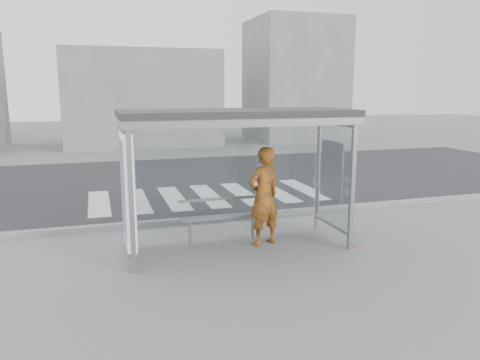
% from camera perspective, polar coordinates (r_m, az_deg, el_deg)
% --- Properties ---
extents(ground, '(80.00, 80.00, 0.00)m').
position_cam_1_polar(ground, '(9.04, -0.26, -8.26)').
color(ground, slate).
rests_on(ground, ground).
extents(road, '(30.00, 10.00, 0.01)m').
position_cam_1_polar(road, '(15.65, -7.74, -0.07)').
color(road, '#272729').
rests_on(road, ground).
extents(curb, '(30.00, 0.18, 0.12)m').
position_cam_1_polar(curb, '(10.82, -3.28, -4.69)').
color(curb, gray).
rests_on(curb, ground).
extents(crosswalk, '(6.55, 3.00, 0.00)m').
position_cam_1_polar(crosswalk, '(13.35, -3.84, -1.93)').
color(crosswalk, silver).
rests_on(crosswalk, ground).
extents(bus_shelter, '(4.25, 1.65, 2.62)m').
position_cam_1_polar(bus_shelter, '(8.55, -2.77, 4.29)').
color(bus_shelter, gray).
rests_on(bus_shelter, ground).
extents(building_center, '(8.00, 5.00, 5.00)m').
position_cam_1_polar(building_center, '(26.29, -11.94, 9.71)').
color(building_center, slate).
rests_on(building_center, ground).
extents(building_right, '(5.00, 5.00, 7.00)m').
position_cam_1_polar(building_right, '(28.58, 6.65, 11.96)').
color(building_right, slate).
rests_on(building_right, ground).
extents(person, '(0.81, 0.67, 1.92)m').
position_cam_1_polar(person, '(9.00, 2.93, -1.99)').
color(person, orange).
rests_on(person, ground).
extents(bench, '(1.65, 0.31, 0.85)m').
position_cam_1_polar(bench, '(9.30, -2.26, -4.43)').
color(bench, slate).
rests_on(bench, ground).
extents(soda_can, '(0.13, 0.11, 0.07)m').
position_cam_1_polar(soda_can, '(9.27, 13.45, -7.85)').
color(soda_can, '#EB4558').
rests_on(soda_can, ground).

